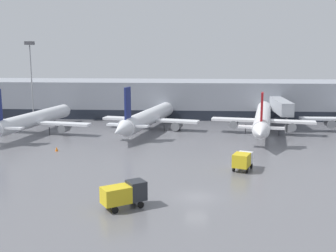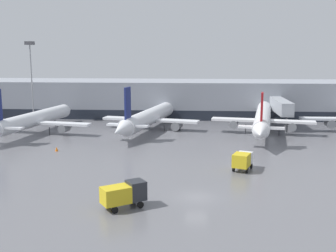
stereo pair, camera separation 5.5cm
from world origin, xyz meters
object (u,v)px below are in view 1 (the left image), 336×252
(parked_jet_4, at_px, (263,118))
(apron_light_mast_1, at_px, (30,59))
(traffic_cone_1, at_px, (57,149))
(parked_jet_2, at_px, (150,117))
(service_truck_1, at_px, (243,160))
(parked_jet_0, at_px, (33,120))
(service_truck_0, at_px, (124,193))

(parked_jet_4, distance_m, apron_light_mast_1, 54.59)
(traffic_cone_1, bearing_deg, parked_jet_2, 57.42)
(service_truck_1, bearing_deg, parked_jet_0, 79.09)
(service_truck_0, bearing_deg, parked_jet_2, 58.82)
(parked_jet_4, relative_size, traffic_cone_1, 50.51)
(parked_jet_0, relative_size, parked_jet_2, 0.85)
(traffic_cone_1, bearing_deg, apron_light_mast_1, 117.45)
(parked_jet_2, height_order, parked_jet_4, parked_jet_2)
(apron_light_mast_1, bearing_deg, traffic_cone_1, -62.55)
(parked_jet_2, distance_m, traffic_cone_1, 25.15)
(parked_jet_0, xyz_separation_m, parked_jet_4, (46.18, 2.53, 0.45))
(parked_jet_4, relative_size, service_truck_1, 8.42)
(service_truck_1, relative_size, traffic_cone_1, 6.00)
(parked_jet_2, relative_size, apron_light_mast_1, 2.05)
(service_truck_0, bearing_deg, apron_light_mast_1, 85.79)
(parked_jet_0, bearing_deg, parked_jet_4, -76.46)
(parked_jet_2, xyz_separation_m, parked_jet_4, (23.08, -3.91, 0.65))
(parked_jet_0, height_order, service_truck_0, parked_jet_0)
(traffic_cone_1, bearing_deg, service_truck_0, -57.88)
(service_truck_1, relative_size, apron_light_mast_1, 0.24)
(service_truck_0, height_order, service_truck_1, service_truck_0)
(parked_jet_4, distance_m, service_truck_1, 27.65)
(parked_jet_0, relative_size, parked_jet_4, 0.87)
(parked_jet_4, height_order, service_truck_1, parked_jet_4)
(traffic_cone_1, height_order, apron_light_mast_1, apron_light_mast_1)
(service_truck_1, bearing_deg, apron_light_mast_1, 69.74)
(parked_jet_4, xyz_separation_m, apron_light_mast_1, (-51.92, 12.39, 11.42))
(service_truck_1, xyz_separation_m, traffic_cone_1, (-29.73, 9.55, -1.16))
(parked_jet_2, height_order, service_truck_0, parked_jet_2)
(parked_jet_4, bearing_deg, parked_jet_0, 103.17)
(service_truck_0, height_order, apron_light_mast_1, apron_light_mast_1)
(parked_jet_0, relative_size, service_truck_0, 6.54)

